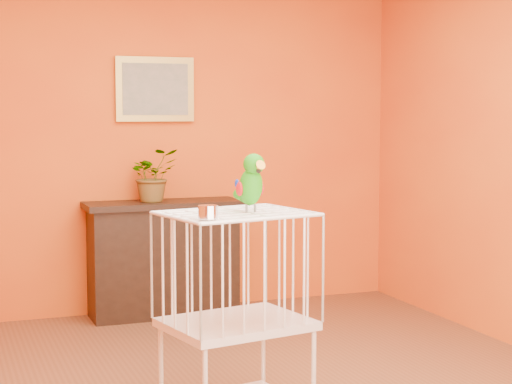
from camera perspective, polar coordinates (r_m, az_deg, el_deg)
name	(u,v)px	position (r m, az deg, el deg)	size (l,w,h in m)	color
room_shell	(254,110)	(4.61, -0.11, 5.47)	(4.50, 4.50, 4.50)	orange
console_cabinet	(163,258)	(6.66, -6.19, -4.42)	(1.20, 0.43, 0.89)	black
potted_plant	(153,181)	(6.57, -6.88, 0.73)	(0.37, 0.41, 0.32)	#26722D
framed_picture	(155,89)	(6.74, -6.74, 6.82)	(0.62, 0.04, 0.50)	gold
birdcage	(236,313)	(4.38, -1.31, -8.08)	(0.78, 0.66, 1.07)	silver
feed_cup	(208,212)	(4.00, -3.23, -1.35)	(0.09, 0.09, 0.06)	silver
parrot	(251,182)	(4.28, -0.34, 0.65)	(0.15, 0.27, 0.30)	#59544C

